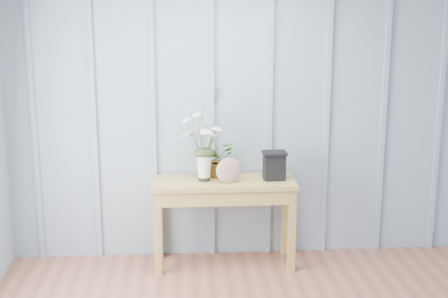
{
  "coord_description": "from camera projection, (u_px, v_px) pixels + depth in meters",
  "views": [
    {
      "loc": [
        -0.5,
        -3.01,
        2.19
      ],
      "look_at": [
        -0.17,
        1.94,
        1.03
      ],
      "focal_mm": 50.0,
      "sensor_mm": 36.0,
      "label": 1
    }
  ],
  "objects": [
    {
      "name": "felt_disc_vessel",
      "position": [
        229.0,
        170.0,
        5.11
      ],
      "size": [
        0.22,
        0.1,
        0.21
      ],
      "primitive_type": "ellipsoid",
      "rotation": [
        0.0,
        0.0,
        0.19
      ],
      "color": "#874650",
      "rests_on": "sideboard"
    },
    {
      "name": "sideboard",
      "position": [
        224.0,
        193.0,
        5.24
      ],
      "size": [
        1.2,
        0.45,
        0.75
      ],
      "color": "#A38B43",
      "rests_on": "ground"
    },
    {
      "name": "daisy_vase",
      "position": [
        204.0,
        135.0,
        5.12
      ],
      "size": [
        0.44,
        0.33,
        0.62
      ],
      "color": "black",
      "rests_on": "sideboard"
    },
    {
      "name": "room_shell",
      "position": [
        261.0,
        37.0,
        3.9
      ],
      "size": [
        4.0,
        4.5,
        2.5
      ],
      "color": "#8BA0B4",
      "rests_on": "ground"
    },
    {
      "name": "spider_plant",
      "position": [
        218.0,
        159.0,
        5.3
      ],
      "size": [
        0.36,
        0.35,
        0.3
      ],
      "primitive_type": "imported",
      "rotation": [
        0.0,
        0.0,
        0.7
      ],
      "color": "#263D1C",
      "rests_on": "sideboard"
    },
    {
      "name": "carved_box",
      "position": [
        274.0,
        165.0,
        5.21
      ],
      "size": [
        0.2,
        0.16,
        0.24
      ],
      "color": "black",
      "rests_on": "sideboard"
    }
  ]
}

